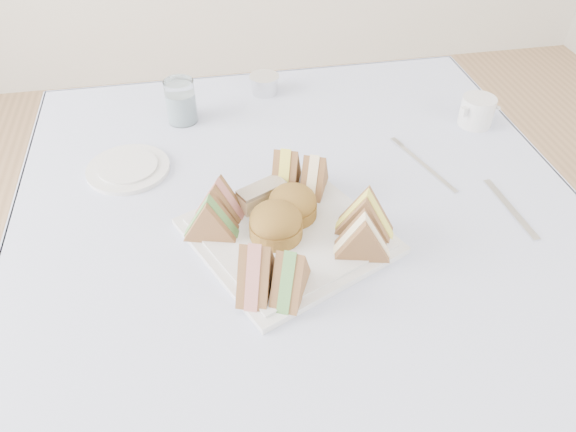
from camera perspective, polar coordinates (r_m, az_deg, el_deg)
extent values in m
plane|color=#9E7751|center=(1.60, 0.72, -19.43)|extent=(4.00, 4.00, 0.00)
cube|color=brown|center=(1.29, 0.86, -11.33)|extent=(0.90, 0.90, 0.74)
cube|color=white|center=(1.03, 1.06, 1.51)|extent=(1.02, 1.02, 0.01)
cube|color=silver|center=(0.94, 0.00, -2.02)|extent=(0.38, 0.38, 0.01)
cylinder|color=olive|center=(0.91, -1.24, -0.70)|extent=(0.12, 0.12, 0.06)
cylinder|color=olive|center=(0.95, 0.46, 1.24)|extent=(0.12, 0.12, 0.06)
cube|color=#D6BA87|center=(0.98, -2.67, 2.08)|extent=(0.09, 0.07, 0.04)
cylinder|color=silver|center=(1.14, -15.93, 4.64)|extent=(0.17, 0.17, 0.01)
cylinder|color=white|center=(1.25, -10.84, 11.37)|extent=(0.06, 0.06, 0.09)
cylinder|color=silver|center=(1.35, -2.40, 13.15)|extent=(0.08, 0.08, 0.04)
cube|color=silver|center=(1.08, 21.65, 0.72)|extent=(0.02, 0.17, 0.00)
cube|color=silver|center=(1.13, 14.01, 4.68)|extent=(0.06, 0.17, 0.00)
cylinder|color=silver|center=(1.28, 18.64, 10.05)|extent=(0.09, 0.09, 0.06)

